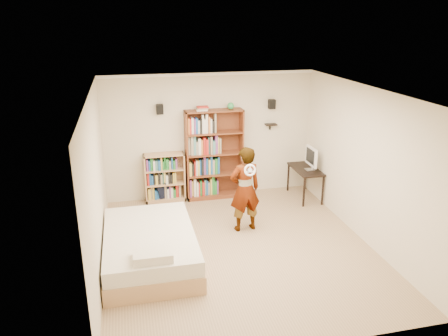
# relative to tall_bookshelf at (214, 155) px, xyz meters

# --- Properties ---
(ground) EXTENTS (4.50, 5.00, 0.01)m
(ground) POSITION_rel_tall_bookshelf_xyz_m (-0.06, -2.32, -0.97)
(ground) COLOR tan
(ground) RESTS_ON ground
(room_shell) EXTENTS (4.52, 5.02, 2.71)m
(room_shell) POSITION_rel_tall_bookshelf_xyz_m (-0.06, -2.32, 0.79)
(room_shell) COLOR beige
(room_shell) RESTS_ON ground
(crown_molding) EXTENTS (4.50, 5.00, 0.06)m
(crown_molding) POSITION_rel_tall_bookshelf_xyz_m (-0.06, -2.32, 1.70)
(crown_molding) COLOR white
(crown_molding) RESTS_ON room_shell
(speaker_left) EXTENTS (0.14, 0.12, 0.20)m
(speaker_left) POSITION_rel_tall_bookshelf_xyz_m (-1.11, 0.08, 1.03)
(speaker_left) COLOR black
(speaker_left) RESTS_ON room_shell
(speaker_right) EXTENTS (0.14, 0.12, 0.20)m
(speaker_right) POSITION_rel_tall_bookshelf_xyz_m (1.29, 0.08, 1.03)
(speaker_right) COLOR black
(speaker_right) RESTS_ON room_shell
(wall_shelf) EXTENTS (0.25, 0.16, 0.02)m
(wall_shelf) POSITION_rel_tall_bookshelf_xyz_m (1.29, 0.09, 0.58)
(wall_shelf) COLOR black
(wall_shelf) RESTS_ON room_shell
(tall_bookshelf) EXTENTS (1.23, 0.36, 1.95)m
(tall_bookshelf) POSITION_rel_tall_bookshelf_xyz_m (0.00, 0.00, 0.00)
(tall_bookshelf) COLOR brown
(tall_bookshelf) RESTS_ON ground
(low_bookshelf) EXTENTS (0.85, 0.32, 1.06)m
(low_bookshelf) POSITION_rel_tall_bookshelf_xyz_m (-1.08, 0.02, -0.44)
(low_bookshelf) COLOR tan
(low_bookshelf) RESTS_ON ground
(computer_desk) EXTENTS (0.49, 0.99, 0.67)m
(computer_desk) POSITION_rel_tall_bookshelf_xyz_m (1.92, -0.48, -0.64)
(computer_desk) COLOR black
(computer_desk) RESTS_ON ground
(imac) EXTENTS (0.15, 0.51, 0.50)m
(imac) POSITION_rel_tall_bookshelf_xyz_m (1.97, -0.58, -0.05)
(imac) COLOR white
(imac) RESTS_ON computer_desk
(daybed) EXTENTS (1.44, 2.22, 0.66)m
(daybed) POSITION_rel_tall_bookshelf_xyz_m (-1.57, -2.41, -0.65)
(daybed) COLOR silver
(daybed) RESTS_ON ground
(person) EXTENTS (0.63, 0.46, 1.61)m
(person) POSITION_rel_tall_bookshelf_xyz_m (0.23, -1.66, -0.17)
(person) COLOR black
(person) RESTS_ON ground
(wii_wheel) EXTENTS (0.21, 0.08, 0.22)m
(wii_wheel) POSITION_rel_tall_bookshelf_xyz_m (0.23, -1.96, 0.31)
(wii_wheel) COLOR white
(wii_wheel) RESTS_ON person
(navy_bag) EXTENTS (0.36, 0.27, 0.44)m
(navy_bag) POSITION_rel_tall_bookshelf_xyz_m (-1.10, 0.03, -0.76)
(navy_bag) COLOR black
(navy_bag) RESTS_ON ground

